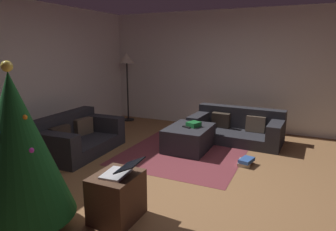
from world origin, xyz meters
The scene contains 14 objects.
ground_plane centered at (0.00, 0.00, 0.00)m, with size 6.40×6.40×0.00m, color brown.
rear_partition centered at (0.00, 3.14, 1.30)m, with size 6.40×0.12×2.60m, color silver.
corner_partition centered at (3.14, 0.00, 1.30)m, with size 0.12×6.40×2.60m, color silver.
couch_left centered at (0.36, 2.24, 0.26)m, with size 1.56×0.99×0.66m.
couch_right centered at (2.25, -0.19, 0.24)m, with size 0.99×1.78×0.62m.
ottoman centered at (1.32, 0.48, 0.21)m, with size 0.95×0.72×0.42m, color #26262B.
gift_box centered at (1.36, 0.41, 0.46)m, with size 0.22×0.19×0.09m, color #19662D.
tv_remote centered at (1.25, 0.50, 0.43)m, with size 0.05×0.16×0.02m, color black.
christmas_tree centered at (-1.66, 1.06, 0.89)m, with size 0.98×0.98×1.68m.
side_table centered at (-1.08, 0.38, 0.25)m, with size 0.52×0.44×0.51m, color #4C3323.
laptop centered at (-1.08, 0.31, 0.56)m, with size 0.35×0.42×0.18m.
book_stack centered at (1.00, -0.59, 0.05)m, with size 0.31×0.25×0.11m.
corner_lamp centered at (2.71, 2.65, 1.42)m, with size 0.36×0.36×1.67m.
area_rug centered at (1.32, 0.48, 0.00)m, with size 2.60×2.00×0.01m, color brown.
Camera 1 is at (-3.41, -1.30, 1.79)m, focal length 31.33 mm.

